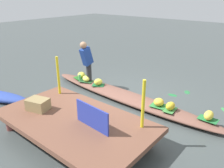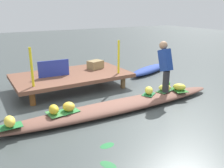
{
  "view_description": "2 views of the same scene",
  "coord_description": "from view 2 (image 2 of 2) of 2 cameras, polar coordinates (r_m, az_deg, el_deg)",
  "views": [
    {
      "loc": [
        -3.35,
        4.61,
        2.75
      ],
      "look_at": [
        0.14,
        0.37,
        0.55
      ],
      "focal_mm": 36.71,
      "sensor_mm": 36.0,
      "label": 1
    },
    {
      "loc": [
        -2.62,
        -4.24,
        2.23
      ],
      "look_at": [
        0.23,
        0.59,
        0.44
      ],
      "focal_mm": 38.69,
      "sensor_mm": 36.0,
      "label": 2
    }
  ],
  "objects": [
    {
      "name": "leaf_mat_4",
      "position": [
        4.7,
        -22.9,
        -9.2
      ],
      "size": [
        0.41,
        0.25,
        0.01
      ],
      "primitive_type": "cube",
      "rotation": [
        0.0,
        0.0,
        3.13
      ],
      "color": "#247338",
      "rests_on": "vendor_boat"
    },
    {
      "name": "banana_bunch_1",
      "position": [
        5.89,
        8.7,
        -1.52
      ],
      "size": [
        0.29,
        0.31,
        0.19
      ],
      "primitive_type": "ellipsoid",
      "rotation": [
        0.0,
        0.0,
        4.21
      ],
      "color": "#F1E047",
      "rests_on": "vendor_boat"
    },
    {
      "name": "leaf_mat_1",
      "position": [
        5.92,
        8.65,
        -2.4
      ],
      "size": [
        0.43,
        0.4,
        0.01
      ],
      "primitive_type": "cube",
      "rotation": [
        0.0,
        0.0,
        0.56
      ],
      "color": "#1C6433",
      "rests_on": "vendor_boat"
    },
    {
      "name": "vendor_boat",
      "position": [
        5.42,
        1.06,
        -5.38
      ],
      "size": [
        5.56,
        0.84,
        0.21
      ],
      "primitive_type": "ellipsoid",
      "rotation": [
        0.0,
        0.0,
        -0.03
      ],
      "color": "brown",
      "rests_on": "ground"
    },
    {
      "name": "leaf_mat_5",
      "position": [
        6.24,
        12.31,
        -1.55
      ],
      "size": [
        0.49,
        0.37,
        0.01
      ],
      "primitive_type": "cube",
      "rotation": [
        0.0,
        0.0,
        0.28
      ],
      "color": "#2D5E33",
      "rests_on": "vendor_boat"
    },
    {
      "name": "leaf_mat_3",
      "position": [
        6.39,
        15.57,
        -1.35
      ],
      "size": [
        0.42,
        0.51,
        0.01
      ],
      "primitive_type": "cube",
      "rotation": [
        0.0,
        0.0,
        1.29
      ],
      "color": "#266A25",
      "rests_on": "vendor_boat"
    },
    {
      "name": "leaf_mat_2",
      "position": [
        5.02,
        -10.12,
        -6.25
      ],
      "size": [
        0.4,
        0.36,
        0.01
      ],
      "primitive_type": "cube",
      "rotation": [
        0.0,
        0.0,
        0.12
      ],
      "color": "#2F7C3C",
      "rests_on": "vendor_boat"
    },
    {
      "name": "drifting_plant_0",
      "position": [
        3.77,
        -0.91,
        -18.54
      ],
      "size": [
        0.26,
        0.32,
        0.01
      ],
      "primitive_type": "ellipsoid",
      "rotation": [
        0.0,
        0.0,
        2.01
      ],
      "color": "#286E3A",
      "rests_on": "ground"
    },
    {
      "name": "leaf_mat_0",
      "position": [
        4.95,
        -13.52,
        -6.87
      ],
      "size": [
        0.28,
        0.4,
        0.01
      ],
      "primitive_type": "cube",
      "rotation": [
        0.0,
        0.0,
        1.66
      ],
      "color": "#3D813E",
      "rests_on": "vendor_boat"
    },
    {
      "name": "banana_bunch_4",
      "position": [
        4.66,
        -23.04,
        -8.14
      ],
      "size": [
        0.19,
        0.29,
        0.19
      ],
      "primitive_type": "ellipsoid",
      "rotation": [
        0.0,
        0.0,
        4.73
      ],
      "color": "yellow",
      "rests_on": "vendor_boat"
    },
    {
      "name": "railing_post_east",
      "position": [
        6.84,
        1.58,
        6.4
      ],
      "size": [
        0.06,
        0.06,
        0.94
      ],
      "primitive_type": "cylinder",
      "color": "yellow",
      "rests_on": "dock_platform"
    },
    {
      "name": "canal_water",
      "position": [
        5.46,
        1.06,
        -6.4
      ],
      "size": [
        40.0,
        40.0,
        0.0
      ],
      "primitive_type": "plane",
      "color": "#404746",
      "rests_on": "ground"
    },
    {
      "name": "banana_bunch_0",
      "position": [
        4.91,
        -13.6,
        -5.87
      ],
      "size": [
        0.21,
        0.28,
        0.19
      ],
      "primitive_type": "ellipsoid",
      "rotation": [
        0.0,
        0.0,
        4.63
      ],
      "color": "gold",
      "rests_on": "vendor_boat"
    },
    {
      "name": "banana_bunch_3",
      "position": [
        6.36,
        15.63,
        -0.65
      ],
      "size": [
        0.39,
        0.38,
        0.17
      ],
      "primitive_type": "ellipsoid",
      "rotation": [
        0.0,
        0.0,
        5.57
      ],
      "color": "yellow",
      "rests_on": "vendor_boat"
    },
    {
      "name": "produce_crate",
      "position": [
        7.46,
        -3.94,
        4.6
      ],
      "size": [
        0.51,
        0.43,
        0.25
      ],
      "primitive_type": "cube",
      "rotation": [
        0.0,
        0.0,
        0.27
      ],
      "color": "#907A4E",
      "rests_on": "dock_platform"
    },
    {
      "name": "vendor_person",
      "position": [
        6.01,
        12.45,
        4.63
      ],
      "size": [
        0.2,
        0.42,
        1.24
      ],
      "color": "#28282D",
      "rests_on": "vendor_boat"
    },
    {
      "name": "dock_platform",
      "position": [
        6.96,
        -9.52,
        1.9
      ],
      "size": [
        3.2,
        1.8,
        0.42
      ],
      "color": "brown",
      "rests_on": "ground"
    },
    {
      "name": "market_banner",
      "position": [
        6.74,
        -13.61,
        3.59
      ],
      "size": [
        0.84,
        0.09,
        0.45
      ],
      "primitive_type": "cube",
      "rotation": [
        0.0,
        0.0,
        -0.08
      ],
      "color": "#263599",
      "rests_on": "dock_platform"
    },
    {
      "name": "banana_bunch_5",
      "position": [
        6.22,
        12.36,
        -0.85
      ],
      "size": [
        0.37,
        0.32,
        0.16
      ],
      "primitive_type": "ellipsoid",
      "rotation": [
        0.0,
        0.0,
        2.68
      ],
      "color": "#E8E155",
      "rests_on": "vendor_boat"
    },
    {
      "name": "water_bottle",
      "position": [
        6.4,
        13.19,
        -0.31
      ],
      "size": [
        0.08,
        0.08,
        0.19
      ],
      "primitive_type": "cylinder",
      "color": "#51B162",
      "rests_on": "vendor_boat"
    },
    {
      "name": "moored_boat",
      "position": [
        8.67,
        8.8,
        3.36
      ],
      "size": [
        2.15,
        1.17,
        0.23
      ],
      "primitive_type": "ellipsoid",
      "rotation": [
        0.0,
        0.0,
        0.34
      ],
      "color": "#2D459E",
      "rests_on": "ground"
    },
    {
      "name": "banana_bunch_2",
      "position": [
        4.98,
        -10.18,
        -5.28
      ],
      "size": [
        0.26,
        0.28,
        0.19
      ],
      "primitive_type": "ellipsoid",
      "rotation": [
        0.0,
        0.0,
        4.78
      ],
      "color": "gold",
      "rests_on": "vendor_boat"
    },
    {
      "name": "drifting_plant_2",
      "position": [
        4.2,
        -1.16,
        -14.31
      ],
      "size": [
        0.28,
        0.18,
        0.01
      ],
      "primitive_type": "ellipsoid",
      "rotation": [
        0.0,
        0.0,
        0.09
      ],
      "color": "#226D36",
      "rests_on": "ground"
    },
    {
      "name": "railing_post_west",
      "position": [
        5.95,
        -18.47,
        3.77
      ],
      "size": [
        0.06,
        0.06,
        0.94
      ],
      "primitive_type": "cylinder",
      "color": "yellow",
      "rests_on": "dock_platform"
    }
  ]
}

